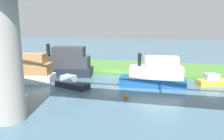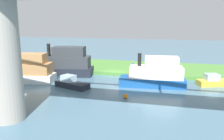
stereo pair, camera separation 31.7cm
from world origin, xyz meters
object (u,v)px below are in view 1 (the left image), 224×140
at_px(mooring_post, 156,70).
at_px(motorboat_red, 63,64).
at_px(bridge_pylon, 5,62).
at_px(person_on_bank, 132,65).
at_px(marker_buoy, 126,96).
at_px(riverboat_paddlewheel, 25,71).
at_px(pontoon_yellow, 71,83).
at_px(motorboat_white, 214,81).
at_px(skiff_small, 155,74).

xyz_separation_m(mooring_post, motorboat_red, (14.55, 2.92, 0.91)).
bearing_deg(mooring_post, bridge_pylon, 59.81).
xyz_separation_m(person_on_bank, mooring_post, (-4.09, 2.00, -0.22)).
bearing_deg(marker_buoy, riverboat_paddlewheel, -13.42).
xyz_separation_m(bridge_pylon, pontoon_yellow, (-1.19, -10.82, -4.64)).
xyz_separation_m(riverboat_paddlewheel, motorboat_white, (-26.21, -4.63, -1.10)).
bearing_deg(marker_buoy, person_on_bank, -83.99).
relative_size(person_on_bank, marker_buoy, 2.78).
relative_size(mooring_post, marker_buoy, 1.92).
relative_size(person_on_bank, mooring_post, 1.45).
height_order(person_on_bank, mooring_post, person_on_bank).
height_order(riverboat_paddlewheel, skiff_small, riverboat_paddlewheel).
bearing_deg(bridge_pylon, person_on_bank, -108.96).
distance_m(riverboat_paddlewheel, skiff_small, 18.38).
xyz_separation_m(motorboat_red, riverboat_paddlewheel, (3.53, 5.22, -0.20)).
bearing_deg(bridge_pylon, motorboat_white, -140.14).
relative_size(riverboat_paddlewheel, pontoon_yellow, 1.82).
bearing_deg(motorboat_white, pontoon_yellow, 17.06).
bearing_deg(mooring_post, skiff_small, 91.59).
height_order(mooring_post, riverboat_paddlewheel, riverboat_paddlewheel).
relative_size(motorboat_red, pontoon_yellow, 2.04).
distance_m(bridge_pylon, person_on_bank, 23.63).
bearing_deg(person_on_bank, marker_buoy, 96.01).
distance_m(motorboat_red, marker_buoy, 14.97).
relative_size(motorboat_white, marker_buoy, 10.44).
height_order(skiff_small, motorboat_white, skiff_small).
bearing_deg(mooring_post, motorboat_white, 156.71).
height_order(bridge_pylon, riverboat_paddlewheel, bridge_pylon).
height_order(bridge_pylon, skiff_small, bridge_pylon).
bearing_deg(pontoon_yellow, bridge_pylon, 83.72).
distance_m(bridge_pylon, pontoon_yellow, 11.83).
xyz_separation_m(pontoon_yellow, marker_buoy, (-7.83, 2.62, -0.32)).
distance_m(skiff_small, marker_buoy, 6.73).
bearing_deg(pontoon_yellow, mooring_post, -138.65).
height_order(bridge_pylon, person_on_bank, bridge_pylon).
height_order(person_on_bank, marker_buoy, person_on_bank).
bearing_deg(skiff_small, motorboat_red, -11.32).
relative_size(skiff_small, pontoon_yellow, 1.75).
relative_size(motorboat_red, skiff_small, 1.17).
xyz_separation_m(mooring_post, marker_buoy, (2.63, 11.82, -0.73)).
bearing_deg(pontoon_yellow, riverboat_paddlewheel, -8.00).
distance_m(person_on_bank, pontoon_yellow, 12.91).
distance_m(skiff_small, pontoon_yellow, 11.19).
xyz_separation_m(mooring_post, motorboat_white, (-8.13, 3.50, -0.39)).
bearing_deg(marker_buoy, pontoon_yellow, -18.47).
relative_size(mooring_post, skiff_small, 0.11).
distance_m(person_on_bank, mooring_post, 4.55).
height_order(person_on_bank, motorboat_red, motorboat_red).
bearing_deg(motorboat_white, skiff_small, 16.49).
bearing_deg(marker_buoy, motorboat_white, -142.30).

